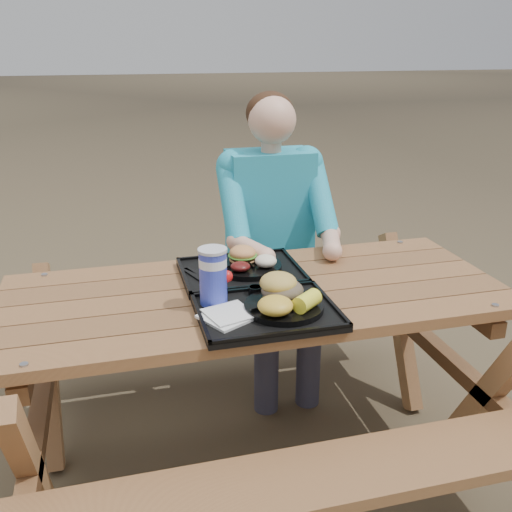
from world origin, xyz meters
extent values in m
plane|color=#999999|center=(0.00, 0.00, 0.00)|extent=(60.00, 60.00, 0.00)
cube|color=black|center=(-0.02, -0.21, 0.76)|extent=(0.45, 0.35, 0.02)
cube|color=black|center=(-0.02, 0.15, 0.76)|extent=(0.45, 0.35, 0.02)
cylinder|color=black|center=(0.04, -0.22, 0.78)|extent=(0.26, 0.26, 0.02)
cylinder|color=black|center=(0.01, 0.16, 0.78)|extent=(0.26, 0.26, 0.02)
cube|color=silver|center=(-0.16, -0.23, 0.78)|extent=(0.20, 0.20, 0.02)
cylinder|color=#1625AA|center=(-0.18, -0.11, 0.86)|extent=(0.09, 0.09, 0.18)
cylinder|color=black|center=(-0.02, -0.08, 0.78)|extent=(0.05, 0.05, 0.03)
cylinder|color=yellow|center=(0.04, -0.09, 0.79)|extent=(0.05, 0.05, 0.03)
ellipsoid|color=gold|center=(-0.01, -0.28, 0.82)|extent=(0.11, 0.11, 0.06)
cube|color=black|center=(-0.18, 0.15, 0.77)|extent=(0.10, 0.15, 0.01)
ellipsoid|color=#551211|center=(-0.04, 0.10, 0.81)|extent=(0.07, 0.07, 0.03)
ellipsoid|color=white|center=(0.07, 0.11, 0.81)|extent=(0.08, 0.08, 0.05)
camera|label=1|loc=(-0.47, -1.82, 1.59)|focal=40.00mm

